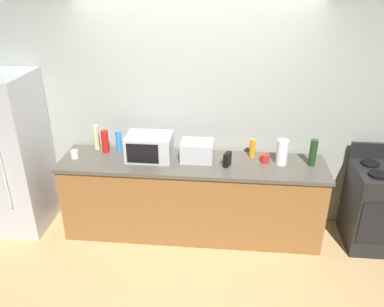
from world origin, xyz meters
The scene contains 16 objects.
ground_plane centered at (0.00, 0.00, 0.00)m, with size 8.00×8.00×0.00m, color tan.
back_wall centered at (0.00, 0.81, 1.35)m, with size 6.40×0.10×2.70m, color #9EA399.
counter_run centered at (0.00, 0.40, 0.45)m, with size 2.84×0.64×0.90m.
refrigerator centered at (-2.05, 0.40, 0.90)m, with size 0.72×0.73×1.80m.
stove_range centered at (2.00, 0.40, 0.46)m, with size 0.60×0.61×1.08m.
microwave centered at (-0.46, 0.45, 1.04)m, with size 0.48×0.35×0.27m.
toaster_oven centered at (0.05, 0.46, 1.01)m, with size 0.34×0.26×0.21m, color #B7BABF.
paper_towel_roll centered at (0.94, 0.45, 1.04)m, with size 0.12×0.12×0.27m, color white.
cordless_phone centered at (0.37, 0.35, 0.98)m, with size 0.05×0.11×0.15m, color black.
bottle_vinegar centered at (-1.11, 0.62, 1.04)m, with size 0.06×0.06×0.29m, color beige.
bottle_hot_sauce centered at (-0.98, 0.56, 1.03)m, with size 0.08×0.08×0.26m, color red.
bottle_dish_soap centered at (0.64, 0.59, 1.00)m, with size 0.06×0.06×0.21m, color orange.
bottle_spray_cleaner centered at (-0.84, 0.61, 1.02)m, with size 0.06×0.06×0.23m, color #338CE5.
bottle_wine centered at (1.25, 0.45, 1.04)m, with size 0.08×0.08×0.29m, color #1E3F19.
mug_red centered at (0.77, 0.47, 0.95)m, with size 0.09×0.09×0.09m, color red.
mug_white centered at (-1.28, 0.38, 0.94)m, with size 0.08×0.08×0.09m, color white.
Camera 1 is at (0.35, -3.27, 2.78)m, focal length 36.37 mm.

